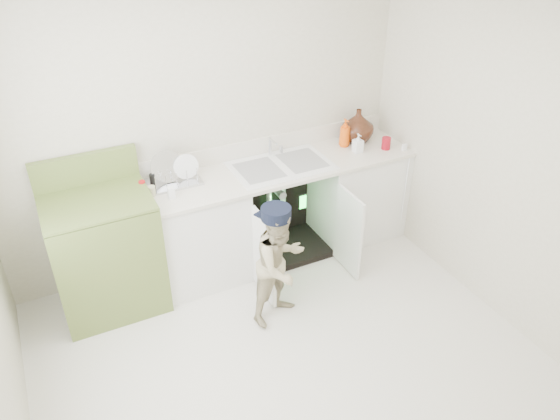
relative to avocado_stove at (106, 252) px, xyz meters
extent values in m
plane|color=beige|center=(1.00, -1.18, -0.51)|extent=(3.50, 3.50, 0.00)
cube|color=beige|center=(1.00, 0.32, 0.74)|extent=(3.50, 2.50, 0.02)
cube|color=beige|center=(1.00, -2.68, 0.74)|extent=(3.50, 2.50, 0.02)
cube|color=beige|center=(2.75, -1.18, 0.74)|extent=(2.50, 3.00, 0.02)
plane|color=white|center=(1.00, -1.18, 1.99)|extent=(3.50, 3.50, 0.00)
cube|color=white|center=(0.75, 0.02, -0.08)|extent=(0.80, 0.60, 0.86)
cube|color=white|center=(2.35, 0.02, -0.08)|extent=(0.80, 0.60, 0.86)
cube|color=black|center=(1.55, 0.29, -0.08)|extent=(0.80, 0.06, 0.86)
cube|color=black|center=(1.55, 0.02, -0.48)|extent=(0.80, 0.60, 0.06)
cylinder|color=gray|center=(1.48, 0.12, -0.06)|extent=(0.05, 0.05, 0.70)
cylinder|color=gray|center=(1.62, 0.12, -0.06)|extent=(0.05, 0.05, 0.70)
cylinder|color=gray|center=(1.55, 0.07, 0.11)|extent=(0.07, 0.18, 0.07)
cube|color=white|center=(1.15, -0.48, -0.11)|extent=(0.03, 0.40, 0.76)
cube|color=white|center=(1.95, -0.48, -0.11)|extent=(0.02, 0.40, 0.76)
cube|color=silver|center=(1.55, 0.02, 0.38)|extent=(2.44, 0.64, 0.03)
cube|color=silver|center=(1.55, 0.31, 0.47)|extent=(2.44, 0.02, 0.15)
cube|color=white|center=(1.55, 0.02, 0.39)|extent=(0.85, 0.55, 0.02)
cube|color=gray|center=(1.34, 0.02, 0.40)|extent=(0.34, 0.40, 0.01)
cube|color=gray|center=(1.75, 0.02, 0.40)|extent=(0.34, 0.40, 0.01)
cylinder|color=silver|center=(1.55, 0.24, 0.48)|extent=(0.03, 0.03, 0.17)
cylinder|color=silver|center=(1.55, 0.18, 0.56)|extent=(0.02, 0.14, 0.02)
cylinder|color=silver|center=(1.66, 0.24, 0.43)|extent=(0.04, 0.04, 0.06)
cylinder|color=white|center=(2.68, -0.29, 0.04)|extent=(0.01, 0.01, 0.70)
cube|color=white|center=(2.68, -0.20, 0.42)|extent=(0.04, 0.02, 0.06)
cube|color=silver|center=(0.64, 0.14, 0.40)|extent=(0.42, 0.28, 0.02)
cylinder|color=silver|center=(0.60, 0.16, 0.48)|extent=(0.26, 0.10, 0.25)
cylinder|color=white|center=(0.75, 0.14, 0.47)|extent=(0.21, 0.05, 0.20)
cylinder|color=silver|center=(0.47, 0.04, 0.47)|extent=(0.01, 0.01, 0.12)
cylinder|color=silver|center=(0.55, 0.04, 0.47)|extent=(0.01, 0.01, 0.12)
cylinder|color=silver|center=(0.64, 0.04, 0.47)|extent=(0.01, 0.01, 0.12)
cylinder|color=silver|center=(0.72, 0.04, 0.47)|extent=(0.01, 0.01, 0.12)
cylinder|color=silver|center=(0.81, 0.04, 0.47)|extent=(0.01, 0.01, 0.12)
imported|color=#442613|center=(2.40, 0.16, 0.55)|extent=(0.30, 0.30, 0.31)
imported|color=#F2560C|center=(2.24, 0.12, 0.52)|extent=(0.10, 0.10, 0.26)
imported|color=white|center=(2.28, -0.04, 0.48)|extent=(0.08, 0.08, 0.17)
cylinder|color=#A30D1B|center=(2.55, -0.10, 0.45)|extent=(0.08, 0.08, 0.11)
cylinder|color=red|center=(0.38, 0.10, 0.44)|extent=(0.05, 0.05, 0.10)
cylinder|color=#BCB78A|center=(0.43, 0.02, 0.43)|extent=(0.06, 0.06, 0.08)
cylinder|color=black|center=(0.47, 0.14, 0.45)|extent=(0.04, 0.04, 0.12)
cube|color=white|center=(0.55, -0.08, 0.44)|extent=(0.05, 0.05, 0.09)
cube|color=olive|center=(0.00, -0.01, -0.03)|extent=(0.79, 0.65, 0.96)
cube|color=olive|center=(0.00, -0.01, 0.47)|extent=(0.79, 0.65, 0.02)
cube|color=olive|center=(0.00, 0.28, 0.60)|extent=(0.79, 0.06, 0.25)
cylinder|color=black|center=(-0.20, -0.17, 0.46)|extent=(0.18, 0.18, 0.02)
cylinder|color=silver|center=(-0.20, -0.17, 0.47)|extent=(0.21, 0.21, 0.01)
cylinder|color=black|center=(-0.20, 0.15, 0.46)|extent=(0.18, 0.18, 0.02)
cylinder|color=silver|center=(-0.20, 0.15, 0.47)|extent=(0.21, 0.21, 0.01)
cylinder|color=black|center=(0.20, -0.17, 0.46)|extent=(0.18, 0.18, 0.02)
cylinder|color=silver|center=(0.20, -0.17, 0.47)|extent=(0.21, 0.21, 0.01)
cylinder|color=black|center=(0.20, 0.15, 0.46)|extent=(0.18, 0.18, 0.02)
cylinder|color=silver|center=(0.20, 0.15, 0.47)|extent=(0.21, 0.21, 0.01)
imported|color=beige|center=(1.16, -0.74, -0.01)|extent=(0.59, 0.53, 1.00)
cylinder|color=black|center=(1.16, -0.74, 0.46)|extent=(0.28, 0.28, 0.09)
cube|color=black|center=(1.13, -0.65, 0.42)|extent=(0.19, 0.14, 0.01)
cube|color=black|center=(1.58, -0.32, 0.21)|extent=(0.07, 0.01, 0.14)
cube|color=#26F23F|center=(1.58, -0.33, 0.21)|extent=(0.06, 0.00, 0.12)
camera|label=1|loc=(-0.30, -3.70, 2.55)|focal=35.00mm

